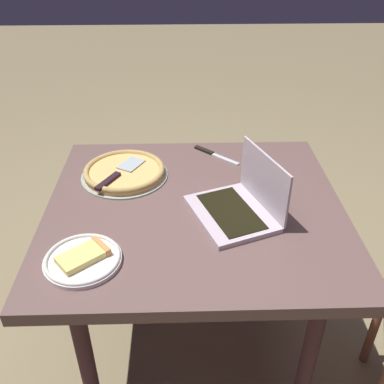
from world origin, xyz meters
TOP-DOWN VIEW (x-y plane):
  - ground_plane at (0.00, 0.00)m, footprint 12.00×12.00m
  - dining_table at (0.00, 0.00)m, footprint 1.04×0.95m
  - laptop at (-0.15, 0.05)m, footprint 0.33×0.36m
  - pizza_plate at (0.34, 0.28)m, footprint 0.23×0.23m
  - pizza_tray at (0.27, -0.21)m, footprint 0.34×0.34m
  - table_knife at (-0.09, -0.37)m, footprint 0.18×0.17m

SIDE VIEW (x-z plane):
  - ground_plane at x=0.00m, z-range 0.00..0.00m
  - dining_table at x=0.00m, z-range 0.28..0.98m
  - table_knife at x=-0.09m, z-range 0.70..0.71m
  - pizza_plate at x=0.34m, z-range 0.70..0.74m
  - pizza_tray at x=0.27m, z-range 0.71..0.74m
  - laptop at x=-0.15m, z-range 0.64..0.85m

